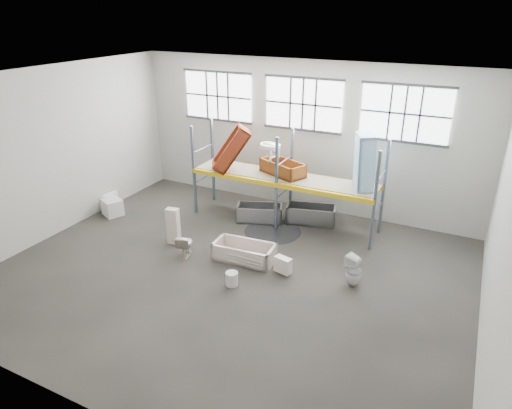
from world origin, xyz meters
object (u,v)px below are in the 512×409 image
Objects in this scene: toilet_white at (354,271)px; toilet_beige at (185,245)px; cistern_tall at (173,226)px; bathtub_beige at (244,252)px; steel_tub_right at (311,214)px; steel_tub_left at (260,213)px; blue_tub_upright at (364,163)px; rust_tub_flat at (283,168)px; bucket at (232,279)px; carton_near at (112,207)px.

toilet_beige is at bearing -65.44° from toilet_white.
toilet_beige is 0.59× the size of cistern_tall.
steel_tub_right reaches higher than bathtub_beige.
toilet_white is 4.48m from steel_tub_left.
toilet_white is 0.52× the size of blue_tub_upright.
rust_tub_flat is (-0.94, -0.25, 1.53)m from steel_tub_right.
bathtub_beige is at bearing -131.60° from blue_tub_upright.
blue_tub_upright is at bearing -11.53° from steel_tub_right.
bucket is at bearing -80.61° from bathtub_beige.
steel_tub_left is at bearing 21.13° from carton_near.
toilet_white reaches higher than bathtub_beige.
steel_tub_left is 1.72m from rust_tub_flat.
toilet_white is 0.55× the size of steel_tub_right.
steel_tub_right is (0.83, 3.10, 0.04)m from bathtub_beige.
steel_tub_left is 3.98× the size of bucket.
steel_tub_left is 0.88× the size of blue_tub_upright.
bucket is at bearing -118.23° from blue_tub_upright.
rust_tub_flat is 4.44m from bucket.
cistern_tall is 1.30× the size of toilet_white.
toilet_white is at bearing -53.56° from steel_tub_right.
carton_near is (-6.23, -2.43, -0.01)m from steel_tub_right.
steel_tub_left is 2.28× the size of carton_near.
cistern_tall reaches higher than steel_tub_right.
rust_tub_flat is 5.93m from carton_near.
bucket is at bearing -84.38° from rust_tub_flat.
steel_tub_left is (0.89, 2.98, -0.06)m from toilet_beige.
bucket is 0.57× the size of carton_near.
toilet_beige is 0.44× the size of rust_tub_flat.
steel_tub_left is at bearing 102.49° from bathtub_beige.
carton_near reaches higher than bucket.
toilet_beige is at bearing -114.24° from rust_tub_flat.
toilet_beige is at bearing -17.35° from carton_near.
blue_tub_upright is (2.46, 2.77, 2.15)m from bathtub_beige.
toilet_white is 2.33× the size of bucket.
bucket is 6.02m from carton_near.
rust_tub_flat reaches higher than cistern_tall.
steel_tub_left is at bearing -174.80° from blue_tub_upright.
toilet_beige is at bearing -141.23° from blue_tub_upright.
toilet_white is at bearing -3.94° from carton_near.
steel_tub_left is (-3.78, 2.39, -0.16)m from toilet_white.
toilet_beige is at bearing -41.18° from cistern_tall.
bathtub_beige is 1.02× the size of blue_tub_upright.
toilet_beige is 0.40× the size of blue_tub_upright.
toilet_white is 1.34× the size of carton_near.
toilet_white is at bearing -7.43° from cistern_tall.
toilet_white reaches higher than steel_tub_right.
steel_tub_right is (2.45, 3.61, -0.04)m from toilet_beige.
rust_tub_flat is at bearing 22.37° from carton_near.
carton_near is (-7.86, -2.09, -2.12)m from blue_tub_upright.
bucket is (0.40, -4.11, -1.64)m from rust_tub_flat.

